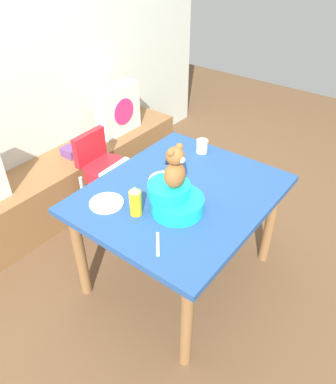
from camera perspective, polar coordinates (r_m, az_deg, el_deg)
The scene contains 15 objects.
ground_plane at distance 2.76m, azimuth 1.68°, elevation -12.36°, with size 8.00×8.00×0.00m, color brown.
back_wall at distance 3.07m, azimuth -22.93°, elevation 19.15°, with size 4.40×0.10×2.60m, color silver.
window_bench at distance 3.30m, azimuth -16.09°, elevation 0.85°, with size 2.60×0.44×0.46m, color olive.
pillow_floral_right at distance 3.48m, azimuth -7.68°, elevation 12.43°, with size 0.44×0.15×0.44m.
book_stack at distance 3.26m, azimuth -14.16°, elevation 6.31°, with size 0.20×0.14×0.07m, color #653E7E.
dining_table at distance 2.32m, azimuth 1.96°, elevation -1.92°, with size 1.20×1.01×0.74m.
highchair at distance 2.91m, azimuth -9.82°, elevation 3.58°, with size 0.34×0.46×0.79m.
infant_seat_teal at distance 2.08m, azimuth 1.01°, elevation -1.12°, with size 0.30×0.33×0.16m.
teddy_bear at distance 1.96m, azimuth 1.09°, elevation 3.67°, with size 0.13×0.12×0.25m.
ketchup_bottle at distance 2.04m, azimuth -5.02°, elevation -1.42°, with size 0.07×0.07×0.18m.
coffee_mug at distance 2.64m, azimuth 5.27°, elevation 7.05°, with size 0.12×0.08×0.09m.
dinner_plate_near at distance 2.18m, azimuth -9.43°, elevation -1.68°, with size 0.20×0.20×0.01m, color white.
dinner_plate_far at distance 2.34m, azimuth -0.56°, elevation 1.85°, with size 0.20×0.20×0.01m, color white.
cell_phone at distance 2.57m, azimuth 0.52°, elevation 5.14°, with size 0.07×0.14×0.01m, color black.
table_fork at distance 1.91m, azimuth -1.59°, elevation -7.98°, with size 0.02×0.17×0.01m, color silver.
Camera 1 is at (-1.49, -1.04, 2.08)m, focal length 34.71 mm.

